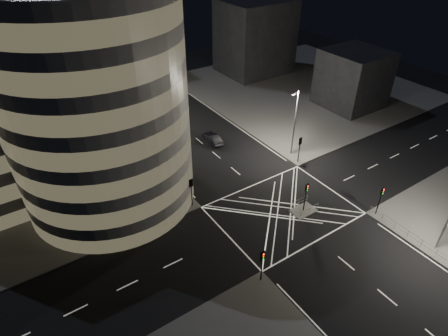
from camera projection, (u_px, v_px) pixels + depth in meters
ground at (283, 210)px, 45.73m from camera, size 120.00×120.00×0.00m
sidewalk_far_right at (303, 87)px, 77.35m from camera, size 42.00×42.00×0.15m
central_island at (303, 211)px, 45.57m from camera, size 3.00×2.00×0.15m
office_tower_curved at (41, 101)px, 41.86m from camera, size 30.00×29.00×27.20m
office_block_rear at (2, 59)px, 58.03m from camera, size 24.00×16.00×22.00m
building_right_far at (255, 37)px, 80.55m from camera, size 14.00×12.00×15.00m
building_right_near at (353, 79)px, 67.40m from camera, size 10.00×10.00×10.00m
building_far_end at (89, 32)px, 78.40m from camera, size 18.00×8.00×18.00m
tree_a at (169, 169)px, 44.25m from camera, size 4.34×4.34×7.34m
tree_b at (148, 148)px, 48.41m from camera, size 4.88×4.88×7.53m
tree_c at (130, 129)px, 52.53m from camera, size 4.29×4.29×7.16m
tree_d at (114, 110)px, 56.27m from camera, size 5.06×5.06×8.24m
tree_e at (102, 102)px, 60.92m from camera, size 3.59×3.59×6.43m
traffic_signal_fl at (191, 188)px, 44.70m from camera, size 0.55×0.22×4.00m
traffic_signal_nl at (262, 261)px, 35.41m from camera, size 0.55×0.22×4.00m
traffic_signal_fr at (300, 145)px, 52.72m from camera, size 0.55×0.22×4.00m
traffic_signal_nr at (381, 196)px, 43.43m from camera, size 0.55×0.22×4.00m
traffic_signal_island at (306, 192)px, 43.95m from camera, size 0.55×0.22×4.00m
street_lamp_left_near at (165, 151)px, 46.46m from camera, size 1.25×0.25×10.00m
street_lamp_left_far at (114, 101)px, 58.76m from camera, size 1.25×0.25×10.00m
street_lamp_right_far at (295, 121)px, 53.02m from camera, size 1.25×0.25×10.00m
railing_near_right at (414, 239)px, 40.81m from camera, size 0.06×11.70×1.10m
railing_island_south at (309, 211)px, 44.60m from camera, size 2.80×0.06×1.10m
railing_island_north at (299, 203)px, 45.83m from camera, size 2.80×0.06×1.10m
sedan at (212, 138)px, 58.61m from camera, size 1.84×4.53×1.46m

